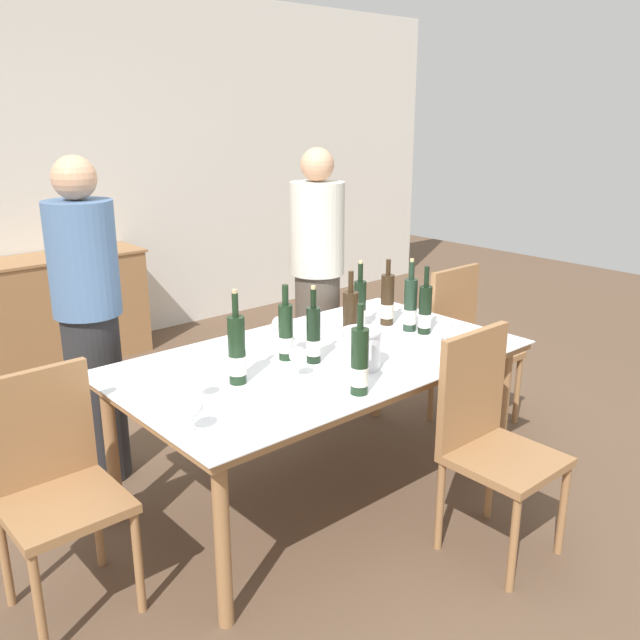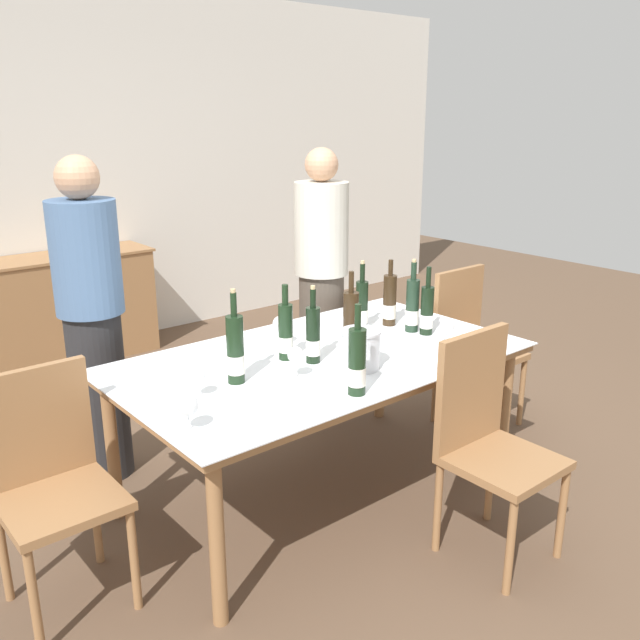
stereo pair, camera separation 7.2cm
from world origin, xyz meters
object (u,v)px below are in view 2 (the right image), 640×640
Objects in this scene: sideboard_cabinet at (66,308)px; wine_bottle_1 at (313,336)px; ice_bucket at (361,348)px; person_host at (92,323)px; wine_bottle_5 at (235,351)px; wine_glass_2 at (188,407)px; wine_bottle_0 at (351,324)px; wine_bottle_3 at (357,363)px; wine_bottle_7 at (390,302)px; dining_table at (320,368)px; wine_bottle_4 at (412,306)px; chair_right_end at (470,337)px; wine_bottle_6 at (286,333)px; wine_glass_1 at (296,356)px; wine_glass_4 at (281,325)px; chair_near_front at (487,432)px; wine_glass_0 at (197,377)px; wine_bottle_2 at (362,306)px; person_guest_left at (321,283)px; wine_glass_3 at (447,327)px; chair_left_end at (50,473)px; wine_bottle_8 at (427,311)px.

wine_bottle_1 reaches higher than sideboard_cabinet.
person_host is (-0.78, 1.13, 0.00)m from ice_bucket.
wine_bottle_5 is 2.94× the size of wine_glass_2.
wine_bottle_3 is (-0.33, -0.40, -0.01)m from wine_bottle_0.
person_host is (0.13, 1.19, 0.00)m from wine_glass_2.
wine_glass_2 reaches higher than sideboard_cabinet.
wine_bottle_1 is at bearing -165.17° from wine_bottle_7.
wine_bottle_4 reaches higher than dining_table.
chair_right_end is (1.51, -2.64, 0.12)m from sideboard_cabinet.
chair_right_end is at bearing -21.83° from person_host.
wine_bottle_4 reaches higher than wine_bottle_6.
wine_glass_4 reaches higher than wine_glass_1.
ice_bucket is 1.30× the size of wine_glass_2.
wine_bottle_5 is 1.13m from chair_near_front.
wine_glass_1 is 0.96× the size of wine_glass_4.
wine_glass_0 is at bearing -154.80° from wine_glass_4.
wine_bottle_1 reaches higher than wine_bottle_6.
sideboard_cabinet is 3.32× the size of wine_bottle_0.
wine_bottle_6 is 0.20m from wine_glass_4.
wine_bottle_4 is (0.19, -0.19, 0.01)m from wine_bottle_2.
wine_bottle_2 is 0.68m from person_guest_left.
wine_glass_0 is (-0.69, -0.05, 0.15)m from dining_table.
wine_glass_0 is at bearing -166.57° from wine_bottle_6.
chair_near_front is at bearing -80.48° from wine_bottle_0.
wine_bottle_3 is at bearing -169.01° from wine_glass_3.
chair_left_end reaches higher than dining_table.
wine_glass_1 is at bearing -171.18° from chair_right_end.
person_guest_left reaches higher than chair_near_front.
wine_bottle_4 is 0.73m from chair_right_end.
wine_glass_4 is at bearing 158.54° from wine_bottle_4.
chair_near_front is at bearing -120.50° from wine_glass_3.
wine_bottle_3 is 2.65× the size of wine_glass_3.
wine_glass_3 is at bearing 0.04° from wine_glass_2.
wine_bottle_0 is 1.03× the size of wine_bottle_4.
wine_bottle_7 is at bearing 98.31° from wine_bottle_8.
wine_glass_2 is at bearing -161.96° from wine_bottle_1.
sideboard_cabinet is 3.53× the size of wine_bottle_2.
wine_glass_2 is at bearing -169.14° from wine_bottle_4.
person_host reaches higher than person_guest_left.
wine_glass_2 is 0.15× the size of chair_left_end.
sideboard_cabinet is at bearing 98.58° from chair_near_front.
wine_bottle_3 is at bearing -136.02° from ice_bucket.
ice_bucket is 1.23m from person_guest_left.
person_guest_left is (0.94, -1.92, 0.41)m from sideboard_cabinet.
person_host is at bearing 57.23° from chair_left_end.
wine_glass_2 is 0.93× the size of wine_glass_4.
ice_bucket is at bearing -16.96° from wine_glass_1.
sideboard_cabinet is 3.55m from chair_near_front.
wine_glass_4 is 0.09× the size of person_host.
wine_bottle_4 reaches higher than wine_bottle_2.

